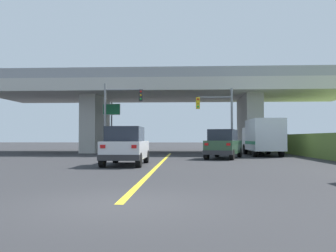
# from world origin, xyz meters

# --- Properties ---
(ground) EXTENTS (160.00, 160.00, 0.00)m
(ground) POSITION_xyz_m (0.00, 28.41, 0.00)
(ground) COLOR #2B2B2D
(overpass_bridge) EXTENTS (35.81, 10.85, 7.61)m
(overpass_bridge) POSITION_xyz_m (0.00, 28.41, 5.51)
(overpass_bridge) COLOR #B7B5AD
(overpass_bridge) RESTS_ON ground
(lane_divider_stripe) EXTENTS (0.20, 25.56, 0.01)m
(lane_divider_stripe) POSITION_xyz_m (0.00, 12.78, 0.00)
(lane_divider_stripe) COLOR yellow
(lane_divider_stripe) RESTS_ON ground
(suv_lead) EXTENTS (2.04, 4.43, 2.02)m
(suv_lead) POSITION_xyz_m (-1.73, 11.14, 1.01)
(suv_lead) COLOR silver
(suv_lead) RESTS_ON ground
(suv_crossing) EXTENTS (3.14, 5.12, 2.02)m
(suv_crossing) POSITION_xyz_m (4.07, 17.54, 1.01)
(suv_crossing) COLOR #2D4C33
(suv_crossing) RESTS_ON ground
(box_truck) EXTENTS (2.33, 6.50, 2.91)m
(box_truck) POSITION_xyz_m (7.67, 21.84, 1.55)
(box_truck) COLOR silver
(box_truck) RESTS_ON ground
(traffic_signal_nearside) EXTENTS (3.02, 0.36, 5.55)m
(traffic_signal_nearside) POSITION_xyz_m (4.21, 21.89, 3.49)
(traffic_signal_nearside) COLOR slate
(traffic_signal_nearside) RESTS_ON ground
(traffic_signal_farside) EXTENTS (3.22, 0.36, 5.93)m
(traffic_signal_farside) POSITION_xyz_m (-4.17, 21.43, 3.83)
(traffic_signal_farside) COLOR slate
(traffic_signal_farside) RESTS_ON ground
(highway_sign) EXTENTS (1.71, 0.17, 4.92)m
(highway_sign) POSITION_xyz_m (-5.78, 26.76, 3.66)
(highway_sign) COLOR #56595E
(highway_sign) RESTS_ON ground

